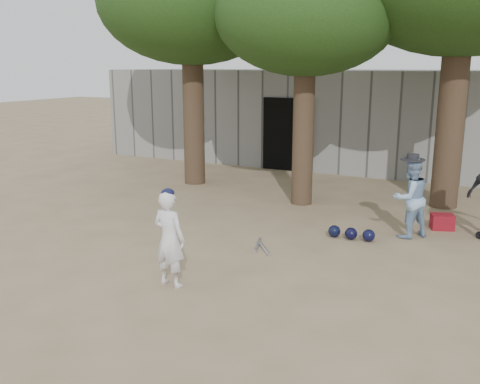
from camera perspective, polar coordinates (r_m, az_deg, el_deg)
The scene contains 7 objects.
ground at distance 9.25m, azimuth -6.16°, elevation -6.64°, with size 70.00×70.00×0.00m, color #937C5E.
boy_player at distance 7.80m, azimuth -7.56°, elevation -4.98°, with size 0.52×0.34×1.42m, color silver.
spectator_blue at distance 10.39m, azimuth 17.67°, elevation -0.61°, with size 0.73×0.57×1.51m, color #8AADD5.
red_bag at distance 11.25m, azimuth 20.76°, elevation -2.99°, with size 0.42×0.32×0.30m, color maroon.
back_building at distance 18.31m, azimuth 11.64°, elevation 7.93°, with size 16.00×5.24×3.00m.
helmet_row at distance 10.14m, azimuth 11.78°, elevation -4.35°, with size 0.87×0.27×0.23m.
bat_pile at distance 9.51m, azimuth 2.22°, elevation -5.81°, with size 0.56×0.77×0.06m.
Camera 1 is at (4.76, -7.27, 3.15)m, focal length 40.00 mm.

